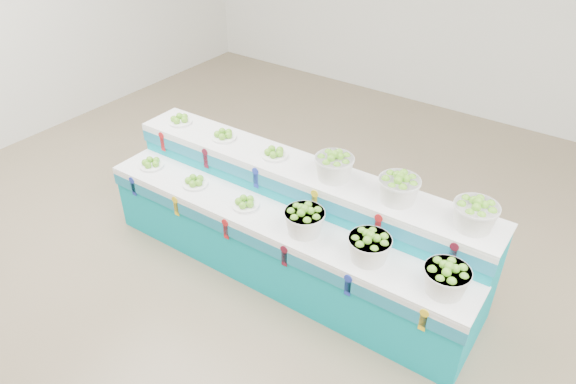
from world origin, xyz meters
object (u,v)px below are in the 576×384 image
at_px(basket_lower_left, 305,220).
at_px(plate_upper_mid, 224,134).
at_px(display_stand, 288,224).
at_px(basket_upper_right, 475,214).

distance_m(basket_lower_left, plate_upper_mid, 1.34).
height_order(display_stand, basket_upper_right, basket_upper_right).
distance_m(display_stand, basket_upper_right, 1.69).
bearing_deg(plate_upper_mid, basket_upper_right, 0.67).
height_order(display_stand, basket_lower_left, display_stand).
bearing_deg(plate_upper_mid, display_stand, -13.17).
distance_m(plate_upper_mid, basket_upper_right, 2.47).
relative_size(plate_upper_mid, basket_upper_right, 0.72).
bearing_deg(display_stand, basket_upper_right, 8.36).
bearing_deg(display_stand, plate_upper_mid, 166.16).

